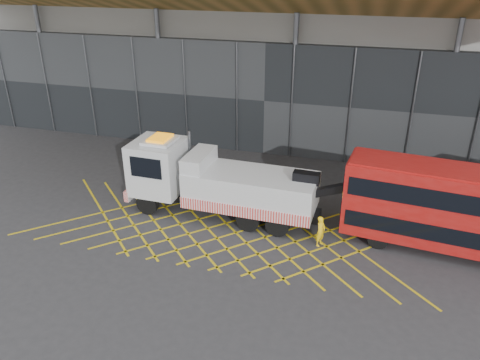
% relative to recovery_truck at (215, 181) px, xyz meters
% --- Properties ---
extents(ground_plane, '(120.00, 120.00, 0.00)m').
position_rel_recovery_truck_xyz_m(ground_plane, '(-1.47, -1.72, -2.01)').
color(ground_plane, '#2D2C2F').
extents(road_markings, '(21.56, 7.16, 0.01)m').
position_rel_recovery_truck_xyz_m(road_markings, '(0.93, -1.72, -2.01)').
color(road_markings, gold).
rests_on(road_markings, ground_plane).
extents(construction_building, '(55.00, 23.97, 18.00)m').
position_rel_recovery_truck_xyz_m(construction_building, '(0.45, 16.68, 6.96)').
color(construction_building, gray).
rests_on(construction_building, ground_plane).
extents(recovery_truck, '(12.52, 3.35, 4.36)m').
position_rel_recovery_truck_xyz_m(recovery_truck, '(0.00, 0.00, 0.00)').
color(recovery_truck, black).
rests_on(recovery_truck, ground_plane).
extents(bus_towed, '(11.00, 3.69, 4.39)m').
position_rel_recovery_truck_xyz_m(bus_towed, '(12.49, -0.42, 0.42)').
color(bus_towed, '#9E0F0C').
rests_on(bus_towed, ground_plane).
extents(worker, '(0.60, 0.70, 1.63)m').
position_rel_recovery_truck_xyz_m(worker, '(6.16, -1.65, -1.20)').
color(worker, yellow).
rests_on(worker, ground_plane).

